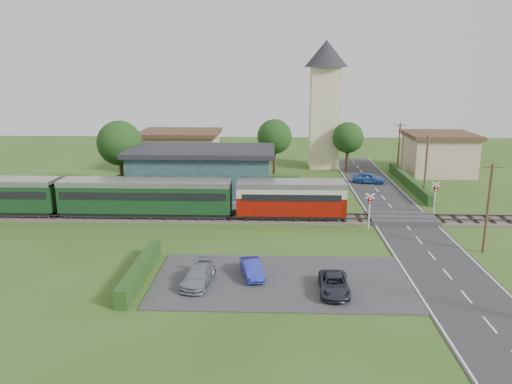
{
  "coord_description": "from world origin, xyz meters",
  "views": [
    {
      "loc": [
        -2.05,
        -42.95,
        13.86
      ],
      "look_at": [
        -3.76,
        4.0,
        2.16
      ],
      "focal_mm": 35.0,
      "sensor_mm": 36.0,
      "label": 1
    }
  ],
  "objects_px": {
    "station_building": "(202,172)",
    "house_west": "(181,150)",
    "train": "(113,196)",
    "pedestrian_near": "(248,197)",
    "equipment_hut": "(115,192)",
    "crossing_signal_far": "(435,193)",
    "car_park_silver": "(198,276)",
    "car_park_dark": "(334,284)",
    "crossing_signal_near": "(370,205)",
    "house_east": "(438,153)",
    "pedestrian_far": "(141,195)",
    "car_park_blue": "(252,269)",
    "car_on_road": "(369,178)",
    "church_tower": "(325,95)"
  },
  "relations": [
    {
      "from": "house_west",
      "to": "crossing_signal_far",
      "type": "height_order",
      "value": "house_west"
    },
    {
      "from": "church_tower",
      "to": "car_park_blue",
      "type": "xyz_separation_m",
      "value": [
        -8.47,
        -39.42,
        -9.59
      ]
    },
    {
      "from": "crossing_signal_far",
      "to": "car_park_dark",
      "type": "xyz_separation_m",
      "value": [
        -11.79,
        -18.13,
        -1.51
      ]
    },
    {
      "from": "car_park_dark",
      "to": "pedestrian_near",
      "type": "xyz_separation_m",
      "value": [
        -6.45,
        19.25,
        0.59
      ]
    },
    {
      "from": "house_east",
      "to": "pedestrian_far",
      "type": "relative_size",
      "value": 4.46
    },
    {
      "from": "car_on_road",
      "to": "car_park_blue",
      "type": "xyz_separation_m",
      "value": [
        -13.15,
        -28.97,
        -0.08
      ]
    },
    {
      "from": "crossing_signal_near",
      "to": "house_east",
      "type": "bearing_deg",
      "value": 60.87
    },
    {
      "from": "car_park_dark",
      "to": "train",
      "type": "bearing_deg",
      "value": 142.46
    },
    {
      "from": "equipment_hut",
      "to": "pedestrian_far",
      "type": "distance_m",
      "value": 2.62
    },
    {
      "from": "equipment_hut",
      "to": "crossing_signal_near",
      "type": "bearing_deg",
      "value": -12.94
    },
    {
      "from": "car_on_road",
      "to": "car_park_dark",
      "type": "relative_size",
      "value": 0.99
    },
    {
      "from": "crossing_signal_far",
      "to": "station_building",
      "type": "bearing_deg",
      "value": 164.37
    },
    {
      "from": "car_on_road",
      "to": "pedestrian_near",
      "type": "xyz_separation_m",
      "value": [
        -14.31,
        -12.04,
        0.51
      ]
    },
    {
      "from": "crossing_signal_near",
      "to": "crossing_signal_far",
      "type": "xyz_separation_m",
      "value": [
        7.2,
        4.8,
        0.0
      ]
    },
    {
      "from": "house_west",
      "to": "crossing_signal_near",
      "type": "bearing_deg",
      "value": -49.89
    },
    {
      "from": "house_west",
      "to": "pedestrian_near",
      "type": "height_order",
      "value": "house_west"
    },
    {
      "from": "pedestrian_near",
      "to": "house_east",
      "type": "bearing_deg",
      "value": -144.92
    },
    {
      "from": "house_west",
      "to": "car_park_dark",
      "type": "bearing_deg",
      "value": -66.54
    },
    {
      "from": "crossing_signal_far",
      "to": "car_park_dark",
      "type": "distance_m",
      "value": 21.68
    },
    {
      "from": "house_east",
      "to": "car_park_silver",
      "type": "bearing_deg",
      "value": -126.21
    },
    {
      "from": "pedestrian_far",
      "to": "crossing_signal_near",
      "type": "bearing_deg",
      "value": -119.02
    },
    {
      "from": "train",
      "to": "pedestrian_near",
      "type": "height_order",
      "value": "train"
    },
    {
      "from": "car_park_dark",
      "to": "equipment_hut",
      "type": "bearing_deg",
      "value": 138.36
    },
    {
      "from": "train",
      "to": "car_park_silver",
      "type": "height_order",
      "value": "train"
    },
    {
      "from": "crossing_signal_far",
      "to": "pedestrian_far",
      "type": "bearing_deg",
      "value": 178.68
    },
    {
      "from": "car_park_blue",
      "to": "car_park_dark",
      "type": "distance_m",
      "value": 5.77
    },
    {
      "from": "car_park_silver",
      "to": "equipment_hut",
      "type": "bearing_deg",
      "value": 129.33
    },
    {
      "from": "car_park_silver",
      "to": "pedestrian_far",
      "type": "relative_size",
      "value": 2.04
    },
    {
      "from": "house_east",
      "to": "pedestrian_near",
      "type": "bearing_deg",
      "value": -143.11
    },
    {
      "from": "crossing_signal_far",
      "to": "car_park_dark",
      "type": "bearing_deg",
      "value": -123.03
    },
    {
      "from": "station_building",
      "to": "house_west",
      "type": "relative_size",
      "value": 1.48
    },
    {
      "from": "car_park_silver",
      "to": "car_park_dark",
      "type": "bearing_deg",
      "value": 1.42
    },
    {
      "from": "equipment_hut",
      "to": "pedestrian_near",
      "type": "distance_m",
      "value": 13.38
    },
    {
      "from": "car_park_blue",
      "to": "pedestrian_far",
      "type": "bearing_deg",
      "value": 112.76
    },
    {
      "from": "pedestrian_near",
      "to": "train",
      "type": "bearing_deg",
      "value": 13.79
    },
    {
      "from": "crossing_signal_near",
      "to": "car_on_road",
      "type": "height_order",
      "value": "crossing_signal_near"
    },
    {
      "from": "train",
      "to": "crossing_signal_near",
      "type": "xyz_separation_m",
      "value": [
        23.61,
        -2.41,
        -0.04
      ]
    },
    {
      "from": "equipment_hut",
      "to": "station_building",
      "type": "height_order",
      "value": "station_building"
    },
    {
      "from": "crossing_signal_near",
      "to": "pedestrian_far",
      "type": "relative_size",
      "value": 1.66
    },
    {
      "from": "crossing_signal_near",
      "to": "car_park_dark",
      "type": "distance_m",
      "value": 14.18
    },
    {
      "from": "house_west",
      "to": "pedestrian_near",
      "type": "distance_m",
      "value": 22.13
    },
    {
      "from": "church_tower",
      "to": "pedestrian_far",
      "type": "height_order",
      "value": "church_tower"
    },
    {
      "from": "station_building",
      "to": "car_on_road",
      "type": "xyz_separation_m",
      "value": [
        19.67,
        6.55,
        -1.98
      ]
    },
    {
      "from": "station_building",
      "to": "car_on_road",
      "type": "height_order",
      "value": "station_building"
    },
    {
      "from": "church_tower",
      "to": "house_west",
      "type": "xyz_separation_m",
      "value": [
        -20.0,
        -3.0,
        -7.43
      ]
    },
    {
      "from": "church_tower",
      "to": "car_park_dark",
      "type": "distance_m",
      "value": 42.95
    },
    {
      "from": "station_building",
      "to": "car_on_road",
      "type": "distance_m",
      "value": 20.83
    },
    {
      "from": "equipment_hut",
      "to": "car_on_road",
      "type": "relative_size",
      "value": 0.65
    },
    {
      "from": "train",
      "to": "pedestrian_near",
      "type": "bearing_deg",
      "value": 15.6
    },
    {
      "from": "crossing_signal_near",
      "to": "car_park_blue",
      "type": "distance_m",
      "value": 14.86
    }
  ]
}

